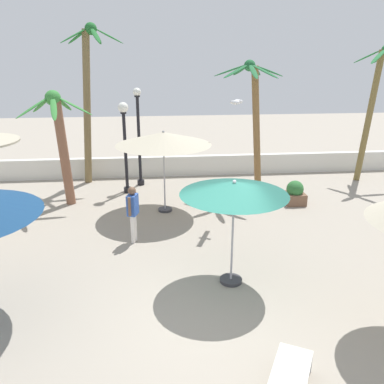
# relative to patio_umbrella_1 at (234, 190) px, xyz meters

# --- Properties ---
(ground_plane) EXTENTS (56.00, 56.00, 0.00)m
(ground_plane) POSITION_rel_patio_umbrella_1_xyz_m (-0.66, -0.97, -2.26)
(ground_plane) COLOR #9E9384
(boundary_wall) EXTENTS (25.20, 0.30, 0.86)m
(boundary_wall) POSITION_rel_patio_umbrella_1_xyz_m (-0.66, 8.86, -1.83)
(boundary_wall) COLOR silver
(boundary_wall) RESTS_ON ground_plane
(patio_umbrella_1) EXTENTS (2.38, 2.38, 2.50)m
(patio_umbrella_1) POSITION_rel_patio_umbrella_1_xyz_m (0.00, 0.00, 0.00)
(patio_umbrella_1) COLOR #333338
(patio_umbrella_1) RESTS_ON ground_plane
(patio_umbrella_4) EXTENTS (3.11, 3.11, 2.75)m
(patio_umbrella_4) POSITION_rel_patio_umbrella_1_xyz_m (-1.36, 4.67, 0.22)
(patio_umbrella_4) COLOR #333338
(patio_umbrella_4) RESTS_ON ground_plane
(palm_tree_0) EXTENTS (2.31, 2.33, 6.18)m
(palm_tree_0) POSITION_rel_patio_umbrella_1_xyz_m (-4.13, 8.25, 1.46)
(palm_tree_0) COLOR brown
(palm_tree_0) RESTS_ON ground_plane
(palm_tree_1) EXTENTS (2.24, 2.42, 5.42)m
(palm_tree_1) POSITION_rel_patio_umbrella_1_xyz_m (7.13, 7.42, 1.09)
(palm_tree_1) COLOR brown
(palm_tree_1) RESTS_ON ground_plane
(palm_tree_2) EXTENTS (2.54, 2.63, 4.88)m
(palm_tree_2) POSITION_rel_patio_umbrella_1_xyz_m (1.98, 6.31, 0.92)
(palm_tree_2) COLOR brown
(palm_tree_2) RESTS_ON ground_plane
(palm_tree_3) EXTENTS (2.38, 2.50, 3.95)m
(palm_tree_3) POSITION_rel_patio_umbrella_1_xyz_m (-4.81, 5.73, 0.22)
(palm_tree_3) COLOR brown
(palm_tree_3) RESTS_ON ground_plane
(lamp_post_0) EXTENTS (0.31, 0.31, 3.85)m
(lamp_post_0) POSITION_rel_patio_umbrella_1_xyz_m (-2.23, 7.66, -0.12)
(lamp_post_0) COLOR black
(lamp_post_0) RESTS_ON ground_plane
(lamp_post_1) EXTENTS (0.38, 0.38, 3.42)m
(lamp_post_1) POSITION_rel_patio_umbrella_1_xyz_m (-2.73, 6.76, -0.09)
(lamp_post_1) COLOR black
(lamp_post_1) RESTS_ON ground_plane
(guest_1) EXTENTS (0.34, 0.54, 1.63)m
(guest_1) POSITION_rel_patio_umbrella_1_xyz_m (-2.32, 2.39, -1.28)
(guest_1) COLOR silver
(guest_1) RESTS_ON ground_plane
(seagull_0) EXTENTS (0.51, 1.05, 0.14)m
(seagull_0) POSITION_rel_patio_umbrella_1_xyz_m (0.77, 3.78, 1.44)
(seagull_0) COLOR white
(planter) EXTENTS (0.70, 0.70, 0.85)m
(planter) POSITION_rel_patio_umbrella_1_xyz_m (3.24, 4.89, -1.88)
(planter) COLOR brown
(planter) RESTS_ON ground_plane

